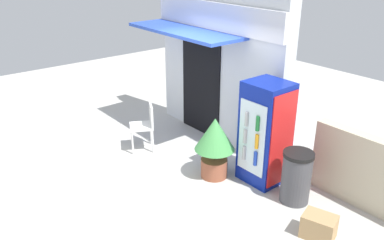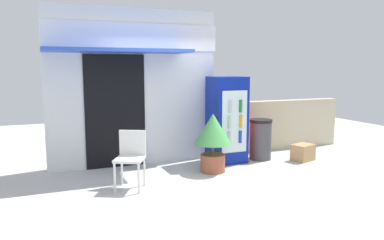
{
  "view_description": "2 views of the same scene",
  "coord_description": "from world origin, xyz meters",
  "px_view_note": "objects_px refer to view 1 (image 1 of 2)",
  "views": [
    {
      "loc": [
        4.93,
        -3.51,
        3.61
      ],
      "look_at": [
        0.0,
        0.47,
        0.89
      ],
      "focal_mm": 37.37,
      "sensor_mm": 36.0,
      "label": 1
    },
    {
      "loc": [
        -2.39,
        -5.55,
        1.92
      ],
      "look_at": [
        0.2,
        0.73,
        0.95
      ],
      "focal_mm": 35.21,
      "sensor_mm": 36.0,
      "label": 2
    }
  ],
  "objects_px": {
    "drink_cooler": "(265,133)",
    "plastic_chair": "(146,123)",
    "cardboard_box": "(319,226)",
    "potted_plant_near_shop": "(215,141)",
    "trash_bin": "(296,177)"
  },
  "relations": [
    {
      "from": "drink_cooler",
      "to": "plastic_chair",
      "type": "relative_size",
      "value": 1.89
    },
    {
      "from": "potted_plant_near_shop",
      "to": "cardboard_box",
      "type": "distance_m",
      "value": 2.13
    },
    {
      "from": "potted_plant_near_shop",
      "to": "trash_bin",
      "type": "distance_m",
      "value": 1.43
    },
    {
      "from": "drink_cooler",
      "to": "cardboard_box",
      "type": "relative_size",
      "value": 3.97
    },
    {
      "from": "plastic_chair",
      "to": "trash_bin",
      "type": "relative_size",
      "value": 1.09
    },
    {
      "from": "potted_plant_near_shop",
      "to": "cardboard_box",
      "type": "height_order",
      "value": "potted_plant_near_shop"
    },
    {
      "from": "drink_cooler",
      "to": "potted_plant_near_shop",
      "type": "height_order",
      "value": "drink_cooler"
    },
    {
      "from": "plastic_chair",
      "to": "potted_plant_near_shop",
      "type": "xyz_separation_m",
      "value": [
        1.6,
        0.34,
        0.13
      ]
    },
    {
      "from": "potted_plant_near_shop",
      "to": "plastic_chair",
      "type": "bearing_deg",
      "value": -167.98
    },
    {
      "from": "cardboard_box",
      "to": "drink_cooler",
      "type": "bearing_deg",
      "value": 160.29
    },
    {
      "from": "trash_bin",
      "to": "plastic_chair",
      "type": "bearing_deg",
      "value": -164.34
    },
    {
      "from": "potted_plant_near_shop",
      "to": "trash_bin",
      "type": "bearing_deg",
      "value": 19.88
    },
    {
      "from": "potted_plant_near_shop",
      "to": "cardboard_box",
      "type": "relative_size",
      "value": 2.48
    },
    {
      "from": "drink_cooler",
      "to": "plastic_chair",
      "type": "distance_m",
      "value": 2.39
    },
    {
      "from": "trash_bin",
      "to": "cardboard_box",
      "type": "bearing_deg",
      "value": -30.67
    }
  ]
}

